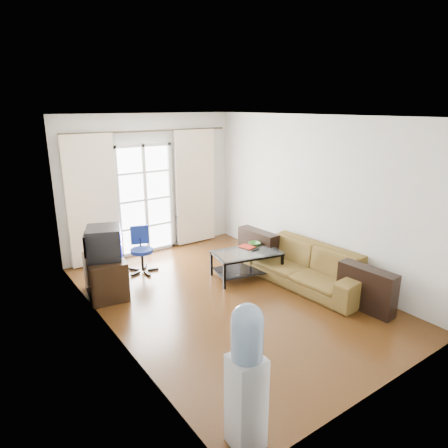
# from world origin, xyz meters

# --- Properties ---
(floor) EXTENTS (5.20, 5.20, 0.00)m
(floor) POSITION_xyz_m (0.00, 0.00, 0.00)
(floor) COLOR #512F13
(floor) RESTS_ON ground
(ceiling) EXTENTS (5.20, 5.20, 0.00)m
(ceiling) POSITION_xyz_m (0.00, 0.00, 2.70)
(ceiling) COLOR white
(ceiling) RESTS_ON wall_back
(wall_back) EXTENTS (3.60, 0.02, 2.70)m
(wall_back) POSITION_xyz_m (0.00, 2.60, 1.35)
(wall_back) COLOR silver
(wall_back) RESTS_ON floor
(wall_front) EXTENTS (3.60, 0.02, 2.70)m
(wall_front) POSITION_xyz_m (0.00, -2.60, 1.35)
(wall_front) COLOR silver
(wall_front) RESTS_ON floor
(wall_left) EXTENTS (0.02, 5.20, 2.70)m
(wall_left) POSITION_xyz_m (-1.80, 0.00, 1.35)
(wall_left) COLOR silver
(wall_left) RESTS_ON floor
(wall_right) EXTENTS (0.02, 5.20, 2.70)m
(wall_right) POSITION_xyz_m (1.80, 0.00, 1.35)
(wall_right) COLOR silver
(wall_right) RESTS_ON floor
(french_door) EXTENTS (1.16, 0.06, 2.15)m
(french_door) POSITION_xyz_m (-0.15, 2.54, 1.07)
(french_door) COLOR white
(french_door) RESTS_ON wall_back
(curtain_rod) EXTENTS (3.30, 0.04, 0.04)m
(curtain_rod) POSITION_xyz_m (0.00, 2.50, 2.38)
(curtain_rod) COLOR #4C3F2D
(curtain_rod) RESTS_ON wall_back
(curtain_left) EXTENTS (0.90, 0.07, 2.35)m
(curtain_left) POSITION_xyz_m (-1.20, 2.48, 1.20)
(curtain_left) COLOR beige
(curtain_left) RESTS_ON curtain_rod
(curtain_right) EXTENTS (0.90, 0.07, 2.35)m
(curtain_right) POSITION_xyz_m (0.95, 2.48, 1.20)
(curtain_right) COLOR beige
(curtain_right) RESTS_ON curtain_rod
(radiator) EXTENTS (0.64, 0.12, 0.64)m
(radiator) POSITION_xyz_m (0.80, 2.50, 0.33)
(radiator) COLOR gray
(radiator) RESTS_ON floor
(sofa) EXTENTS (2.34, 1.16, 0.65)m
(sofa) POSITION_xyz_m (1.32, -0.33, 0.32)
(sofa) COLOR brown
(sofa) RESTS_ON floor
(coffee_table) EXTENTS (1.23, 0.87, 0.45)m
(coffee_table) POSITION_xyz_m (0.70, 0.43, 0.29)
(coffee_table) COLOR silver
(coffee_table) RESTS_ON floor
(bowl) EXTENTS (0.27, 0.27, 0.05)m
(bowl) POSITION_xyz_m (1.03, 0.62, 0.48)
(bowl) COLOR #327C2D
(bowl) RESTS_ON coffee_table
(book) EXTENTS (0.29, 0.33, 0.02)m
(book) POSITION_xyz_m (0.75, 0.58, 0.47)
(book) COLOR #B31C16
(book) RESTS_ON coffee_table
(remote) EXTENTS (0.15, 0.05, 0.02)m
(remote) POSITION_xyz_m (0.87, 0.41, 0.46)
(remote) COLOR black
(remote) RESTS_ON coffee_table
(tv_stand) EXTENTS (0.68, 0.91, 0.61)m
(tv_stand) POSITION_xyz_m (-1.49, 1.17, 0.30)
(tv_stand) COLOR black
(tv_stand) RESTS_ON floor
(crt_tv) EXTENTS (0.65, 0.67, 0.49)m
(crt_tv) POSITION_xyz_m (-1.49, 1.17, 0.85)
(crt_tv) COLOR black
(crt_tv) RESTS_ON tv_stand
(task_chair) EXTENTS (0.68, 0.68, 0.80)m
(task_chair) POSITION_xyz_m (-0.66, 1.68, 0.24)
(task_chair) COLOR black
(task_chair) RESTS_ON floor
(water_cooler) EXTENTS (0.31, 0.29, 1.35)m
(water_cooler) POSITION_xyz_m (-1.50, -2.34, 0.71)
(water_cooler) COLOR silver
(water_cooler) RESTS_ON floor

